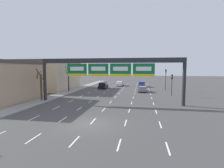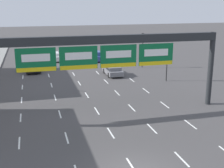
{
  "view_description": "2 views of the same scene",
  "coord_description": "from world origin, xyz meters",
  "px_view_note": "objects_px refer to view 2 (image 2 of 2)",
  "views": [
    {
      "loc": [
        4.8,
        -15.72,
        5.37
      ],
      "look_at": [
        0.49,
        9.44,
        3.03
      ],
      "focal_mm": 28.0,
      "sensor_mm": 36.0,
      "label": 1
    },
    {
      "loc": [
        -5.41,
        -14.91,
        9.6
      ],
      "look_at": [
        1.26,
        10.42,
        2.57
      ],
      "focal_mm": 50.0,
      "sensor_mm": 36.0,
      "label": 2
    }
  ],
  "objects_px": {
    "traffic_light_near_gantry": "(143,43)",
    "sign_gantry": "(98,51)",
    "car_white": "(54,56)",
    "suv_black": "(33,65)",
    "car_blue": "(95,56)",
    "traffic_light_mid_block": "(167,57)",
    "car_grey": "(113,70)"
  },
  "relations": [
    {
      "from": "traffic_light_near_gantry",
      "to": "sign_gantry",
      "type": "bearing_deg",
      "value": -120.72
    },
    {
      "from": "car_white",
      "to": "traffic_light_near_gantry",
      "type": "distance_m",
      "value": 15.41
    },
    {
      "from": "suv_black",
      "to": "car_blue",
      "type": "height_order",
      "value": "suv_black"
    },
    {
      "from": "traffic_light_near_gantry",
      "to": "traffic_light_mid_block",
      "type": "height_order",
      "value": "traffic_light_near_gantry"
    },
    {
      "from": "sign_gantry",
      "to": "traffic_light_mid_block",
      "type": "bearing_deg",
      "value": 41.25
    },
    {
      "from": "sign_gantry",
      "to": "traffic_light_mid_block",
      "type": "distance_m",
      "value": 14.29
    },
    {
      "from": "car_blue",
      "to": "traffic_light_mid_block",
      "type": "xyz_separation_m",
      "value": [
        5.75,
        -15.51,
        2.15
      ]
    },
    {
      "from": "suv_black",
      "to": "traffic_light_near_gantry",
      "type": "height_order",
      "value": "traffic_light_near_gantry"
    },
    {
      "from": "car_grey",
      "to": "traffic_light_mid_block",
      "type": "relative_size",
      "value": 1.06
    },
    {
      "from": "car_white",
      "to": "suv_black",
      "type": "bearing_deg",
      "value": -113.8
    },
    {
      "from": "sign_gantry",
      "to": "traffic_light_near_gantry",
      "type": "xyz_separation_m",
      "value": [
        10.46,
        17.59,
        -2.0
      ]
    },
    {
      "from": "car_white",
      "to": "traffic_light_near_gantry",
      "type": "relative_size",
      "value": 0.88
    },
    {
      "from": "car_white",
      "to": "car_blue",
      "type": "relative_size",
      "value": 0.96
    },
    {
      "from": "car_white",
      "to": "traffic_light_mid_block",
      "type": "relative_size",
      "value": 1.08
    },
    {
      "from": "traffic_light_mid_block",
      "to": "car_white",
      "type": "bearing_deg",
      "value": 125.64
    },
    {
      "from": "car_white",
      "to": "car_blue",
      "type": "distance_m",
      "value": 6.83
    },
    {
      "from": "sign_gantry",
      "to": "car_grey",
      "type": "xyz_separation_m",
      "value": [
        4.99,
        13.94,
        -4.9
      ]
    },
    {
      "from": "sign_gantry",
      "to": "suv_black",
      "type": "relative_size",
      "value": 4.95
    },
    {
      "from": "sign_gantry",
      "to": "traffic_light_near_gantry",
      "type": "height_order",
      "value": "sign_gantry"
    },
    {
      "from": "car_blue",
      "to": "traffic_light_mid_block",
      "type": "relative_size",
      "value": 1.12
    },
    {
      "from": "car_grey",
      "to": "suv_black",
      "type": "bearing_deg",
      "value": 154.46
    },
    {
      "from": "suv_black",
      "to": "car_blue",
      "type": "xyz_separation_m",
      "value": [
        10.0,
        5.97,
        -0.09
      ]
    },
    {
      "from": "sign_gantry",
      "to": "car_grey",
      "type": "distance_m",
      "value": 15.6
    },
    {
      "from": "sign_gantry",
      "to": "car_white",
      "type": "relative_size",
      "value": 4.91
    },
    {
      "from": "sign_gantry",
      "to": "traffic_light_near_gantry",
      "type": "bearing_deg",
      "value": 59.28
    },
    {
      "from": "traffic_light_near_gantry",
      "to": "car_white",
      "type": "bearing_deg",
      "value": 144.0
    },
    {
      "from": "sign_gantry",
      "to": "car_blue",
      "type": "relative_size",
      "value": 4.74
    },
    {
      "from": "car_grey",
      "to": "car_white",
      "type": "bearing_deg",
      "value": 118.38
    },
    {
      "from": "car_grey",
      "to": "car_blue",
      "type": "distance_m",
      "value": 10.83
    },
    {
      "from": "traffic_light_mid_block",
      "to": "car_grey",
      "type": "bearing_deg",
      "value": 139.99
    },
    {
      "from": "traffic_light_near_gantry",
      "to": "traffic_light_mid_block",
      "type": "relative_size",
      "value": 1.22
    },
    {
      "from": "suv_black",
      "to": "traffic_light_mid_block",
      "type": "height_order",
      "value": "traffic_light_mid_block"
    }
  ]
}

